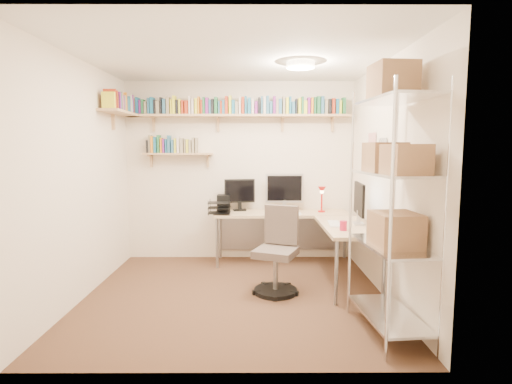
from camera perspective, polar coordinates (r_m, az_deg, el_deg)
ground at (r=4.47m, az=-2.98°, el=-14.46°), size 3.20×3.20×0.00m
room_shell at (r=4.17m, az=-3.04°, el=5.82°), size 3.24×3.04×2.52m
wall_shelves at (r=5.52m, az=-6.80°, el=10.95°), size 3.12×1.09×0.80m
corner_desk at (r=5.24m, az=4.55°, el=-3.39°), size 1.96×1.84×1.23m
office_chair at (r=4.45m, az=3.06°, el=-9.16°), size 0.55×0.55×0.95m
wire_rack at (r=3.48m, az=19.08°, el=2.73°), size 0.52×0.94×2.28m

